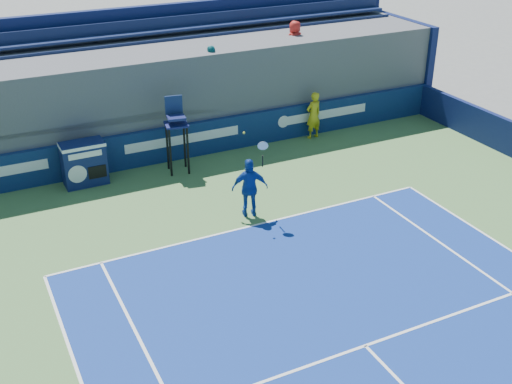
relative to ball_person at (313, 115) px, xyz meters
name	(u,v)px	position (x,y,z in m)	size (l,w,h in m)	color
ball_person	(313,115)	(0.00, 0.00, 0.00)	(0.63, 0.41, 1.72)	gold
back_hoarding	(182,142)	(-4.88, 0.35, -0.27)	(20.40, 0.21, 1.20)	#0E204E
match_clock	(84,162)	(-8.29, -0.21, -0.13)	(1.33, 0.75, 1.40)	#0F1B4C
umpire_chair	(176,127)	(-5.38, -0.57, 0.66)	(0.81, 0.81, 2.48)	black
tennis_player	(250,188)	(-4.60, -4.28, 0.01)	(1.09, 0.72, 2.57)	#123A99
stadium_seating	(160,89)	(-4.88, 2.40, 0.96)	(21.00, 4.05, 4.40)	#49494E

